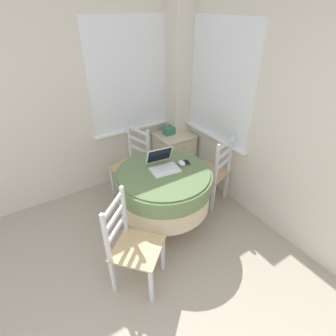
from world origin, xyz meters
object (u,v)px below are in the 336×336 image
at_px(round_dining_table, 164,186).
at_px(cell_phone, 187,162).
at_px(laptop, 163,165).
at_px(computer_mouse, 182,163).
at_px(dining_chair_camera_near, 132,246).
at_px(corner_cabinet, 174,153).
at_px(storage_box, 169,131).
at_px(dining_chair_near_right_window, 212,172).
at_px(dining_chair_near_back_window, 133,165).

xyz_separation_m(round_dining_table, cell_phone, (0.32, 0.02, 0.19)).
xyz_separation_m(laptop, computer_mouse, (0.21, -0.06, -0.02)).
bearing_deg(dining_chair_camera_near, corner_cabinet, 45.37).
xyz_separation_m(round_dining_table, laptop, (0.03, 0.07, 0.24)).
bearing_deg(laptop, dining_chair_camera_near, -140.81).
distance_m(round_dining_table, corner_cabinet, 1.26).
distance_m(corner_cabinet, storage_box, 0.38).
relative_size(dining_chair_near_right_window, dining_chair_camera_near, 1.00).
bearing_deg(round_dining_table, storage_box, 54.76).
height_order(dining_chair_near_back_window, dining_chair_camera_near, same).
height_order(laptop, corner_cabinet, laptop).
distance_m(round_dining_table, dining_chair_near_back_window, 0.80).
xyz_separation_m(dining_chair_near_back_window, dining_chair_near_right_window, (0.79, -0.71, 0.00)).
height_order(laptop, dining_chair_near_right_window, laptop).
height_order(computer_mouse, cell_phone, computer_mouse).
height_order(dining_chair_camera_near, storage_box, dining_chair_camera_near).
bearing_deg(round_dining_table, dining_chair_near_back_window, 90.60).
bearing_deg(corner_cabinet, laptop, -130.10).
bearing_deg(dining_chair_near_right_window, computer_mouse, -173.30).
height_order(cell_phone, storage_box, cell_phone).
relative_size(computer_mouse, cell_phone, 0.85).
distance_m(dining_chair_near_right_window, corner_cabinet, 0.89).
bearing_deg(corner_cabinet, dining_chair_camera_near, -134.63).
height_order(dining_chair_near_right_window, dining_chair_camera_near, same).
distance_m(cell_phone, dining_chair_near_back_window, 0.90).
distance_m(dining_chair_near_back_window, dining_chair_camera_near, 1.40).
xyz_separation_m(cell_phone, storage_box, (0.40, 0.99, -0.09)).
bearing_deg(dining_chair_near_back_window, dining_chair_near_right_window, -42.03).
bearing_deg(cell_phone, round_dining_table, -176.54).
relative_size(round_dining_table, dining_chair_camera_near, 1.08).
xyz_separation_m(round_dining_table, storage_box, (0.72, 1.01, 0.10)).
bearing_deg(laptop, storage_box, 54.16).
height_order(computer_mouse, dining_chair_near_back_window, dining_chair_near_back_window).
xyz_separation_m(round_dining_table, dining_chair_near_back_window, (-0.01, 0.79, -0.13)).
relative_size(dining_chair_near_back_window, corner_cabinet, 1.52).
xyz_separation_m(dining_chair_near_right_window, storage_box, (-0.07, 0.94, 0.24)).
height_order(computer_mouse, dining_chair_near_right_window, dining_chair_near_right_window).
height_order(round_dining_table, dining_chair_near_back_window, dining_chair_near_back_window).
relative_size(cell_phone, dining_chair_camera_near, 0.12).
xyz_separation_m(computer_mouse, dining_chair_camera_near, (-0.87, -0.48, -0.35)).
relative_size(cell_phone, corner_cabinet, 0.18).
bearing_deg(computer_mouse, round_dining_table, -177.33).
xyz_separation_m(dining_chair_camera_near, storage_box, (1.34, 1.48, 0.24)).
bearing_deg(corner_cabinet, dining_chair_near_back_window, -168.35).
distance_m(dining_chair_camera_near, corner_cabinet, 2.00).
height_order(dining_chair_near_back_window, dining_chair_near_right_window, same).
xyz_separation_m(round_dining_table, dining_chair_camera_near, (-0.62, -0.47, -0.13)).
height_order(dining_chair_camera_near, corner_cabinet, dining_chair_camera_near).
bearing_deg(laptop, round_dining_table, -115.74).
height_order(dining_chair_near_back_window, corner_cabinet, dining_chair_near_back_window).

